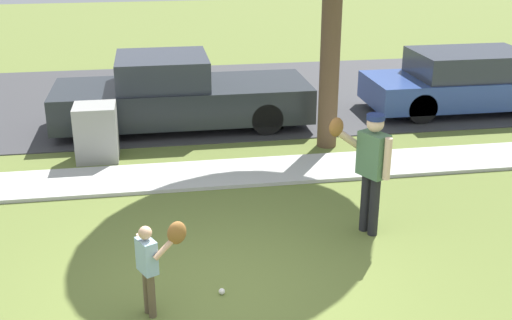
% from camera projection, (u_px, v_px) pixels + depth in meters
% --- Properties ---
extents(ground_plane, '(48.00, 48.00, 0.00)m').
position_uv_depth(ground_plane, '(202.00, 179.00, 10.72)').
color(ground_plane, olive).
extents(sidewalk_strip, '(36.00, 1.20, 0.06)m').
position_uv_depth(sidewalk_strip, '(201.00, 175.00, 10.80)').
color(sidewalk_strip, '#B2B2AD').
rests_on(sidewalk_strip, ground).
extents(road_surface, '(36.00, 6.80, 0.02)m').
position_uv_depth(road_surface, '(184.00, 98.00, 15.41)').
color(road_surface, '#38383A').
rests_on(road_surface, ground).
extents(person_adult, '(0.84, 0.55, 1.71)m').
position_uv_depth(person_adult, '(370.00, 161.00, 8.53)').
color(person_adult, black).
rests_on(person_adult, ground).
extents(person_child, '(0.58, 0.35, 1.12)m').
position_uv_depth(person_child, '(154.00, 257.00, 6.84)').
color(person_child, brown).
rests_on(person_child, ground).
extents(baseball, '(0.07, 0.07, 0.07)m').
position_uv_depth(baseball, '(222.00, 291.00, 7.44)').
color(baseball, white).
rests_on(baseball, ground).
extents(utility_cabinet, '(0.73, 0.70, 1.01)m').
position_uv_depth(utility_cabinet, '(96.00, 132.00, 11.42)').
color(utility_cabinet, gray).
rests_on(utility_cabinet, ground).
extents(parked_pickup_dark, '(5.20, 1.95, 1.48)m').
position_uv_depth(parked_pickup_dark, '(179.00, 95.00, 13.16)').
color(parked_pickup_dark, '#23282D').
rests_on(parked_pickup_dark, road_surface).
extents(parked_wagon_blue, '(4.50, 1.80, 1.33)m').
position_uv_depth(parked_wagon_blue, '(468.00, 82.00, 14.25)').
color(parked_wagon_blue, '#2D478C').
rests_on(parked_wagon_blue, road_surface).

